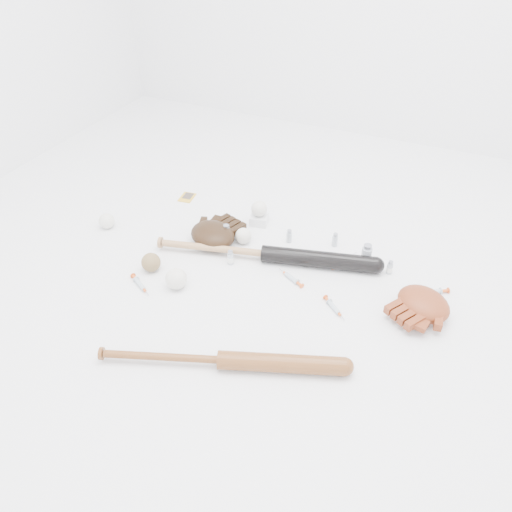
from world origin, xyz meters
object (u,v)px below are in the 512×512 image
at_px(bat_wood, 221,360).
at_px(bat_dark, 264,254).
at_px(pedestal, 259,219).
at_px(glove_dark, 213,234).

bearing_deg(bat_wood, bat_dark, 79.05).
relative_size(bat_wood, pedestal, 10.94).
bearing_deg(glove_dark, pedestal, 80.38).
xyz_separation_m(bat_dark, glove_dark, (-0.25, 0.02, 0.01)).
height_order(bat_dark, bat_wood, bat_dark).
height_order(bat_wood, glove_dark, glove_dark).
bearing_deg(bat_dark, pedestal, 103.99).
bearing_deg(bat_dark, glove_dark, 160.84).
distance_m(glove_dark, pedestal, 0.25).
xyz_separation_m(bat_wood, glove_dark, (-0.34, 0.59, 0.01)).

